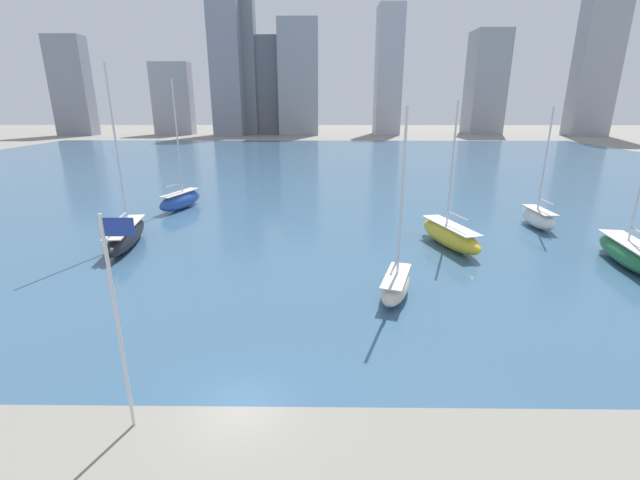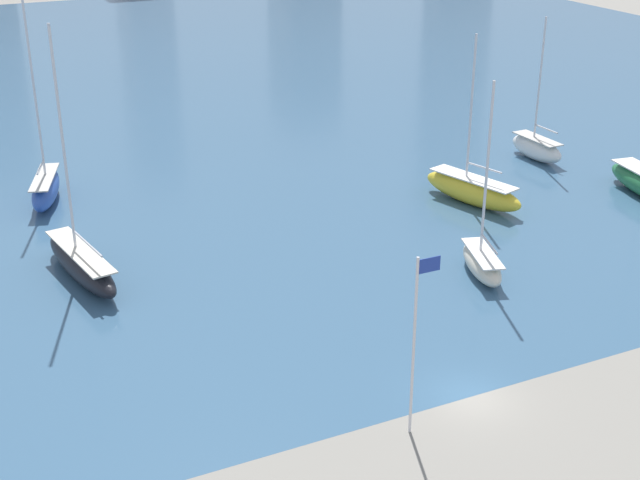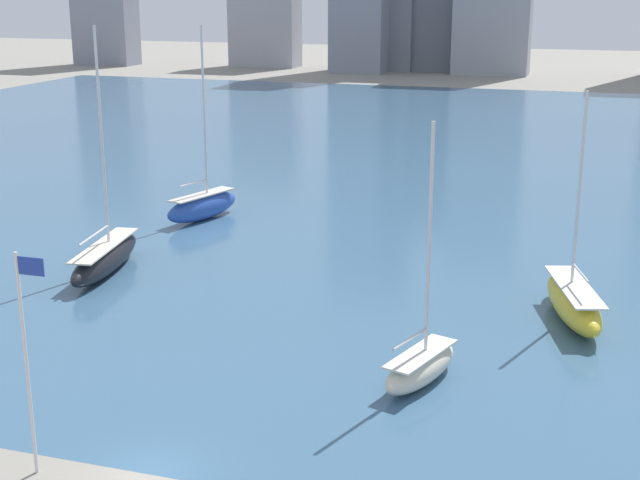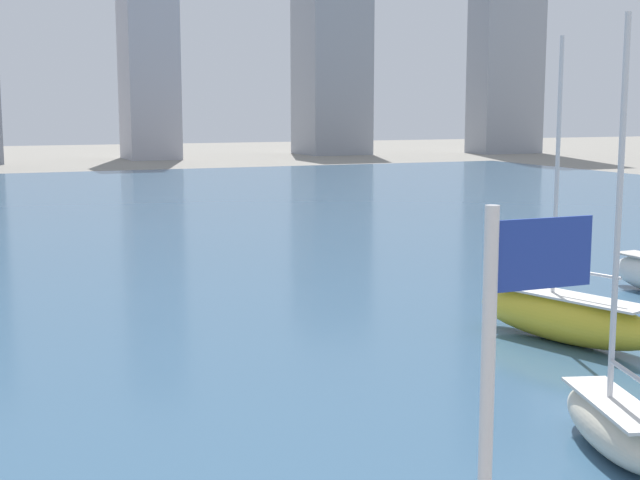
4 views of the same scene
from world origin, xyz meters
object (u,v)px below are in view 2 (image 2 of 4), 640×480
Objects in this scene: sailboat_white at (537,147)px; sailboat_cream at (482,262)px; sailboat_black at (81,263)px; sailboat_yellow at (472,190)px; sailboat_blue at (46,188)px; flag_pole at (415,339)px.

sailboat_white is 0.98× the size of sailboat_cream.
sailboat_white is 25.28m from sailboat_cream.
sailboat_black is 1.24× the size of sailboat_yellow.
sailboat_black reaches higher than sailboat_yellow.
sailboat_black is at bearing 164.39° from sailboat_yellow.
sailboat_cream is at bearing -33.33° from sailboat_black.
sailboat_cream is 0.82× the size of sailboat_blue.
sailboat_black reaches higher than flag_pole.
sailboat_blue is (-30.03, 14.61, 0.07)m from sailboat_yellow.
sailboat_yellow is at bearing -8.23° from sailboat_blue.
sailboat_white is 42.20m from sailboat_blue.
sailboat_yellow is 33.39m from sailboat_blue.
flag_pole is at bearing -137.09° from sailboat_white.
sailboat_cream reaches higher than flag_pole.
sailboat_yellow is at bearing -151.21° from sailboat_white.
flag_pole is 0.72× the size of sailboat_cream.
sailboat_cream is 34.57m from sailboat_blue.
sailboat_cream is at bearing -137.74° from sailboat_yellow.
sailboat_black is at bearing 173.26° from sailboat_cream.
sailboat_white reaches higher than flag_pole.
sailboat_white is at bearing 61.70° from sailboat_cream.
sailboat_yellow reaches higher than sailboat_white.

